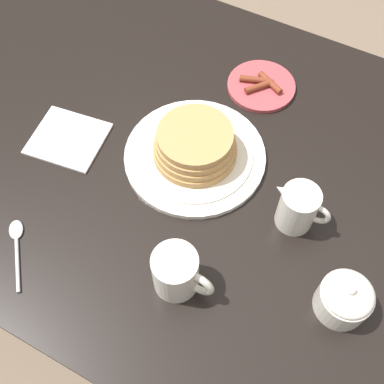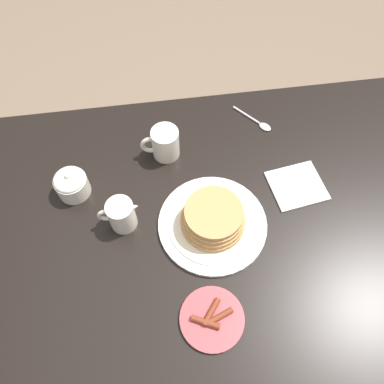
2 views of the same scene
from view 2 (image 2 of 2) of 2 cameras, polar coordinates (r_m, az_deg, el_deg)
ground_plane at (r=1.74m, az=2.44°, el=-15.63°), size 8.00×8.00×0.00m
dining_table at (r=1.11m, az=3.70°, el=-7.44°), size 1.44×0.92×0.77m
pancake_plate at (r=0.98m, az=3.21°, el=-4.33°), size 0.29×0.29×0.08m
side_plate_bacon at (r=0.92m, az=3.06°, el=-18.69°), size 0.15×0.15×0.02m
coffee_mug at (r=1.09m, az=-4.23°, el=7.45°), size 0.11×0.08×0.10m
creamer_pitcher at (r=0.98m, az=-10.67°, el=-3.39°), size 0.11×0.07×0.10m
sugar_bowl at (r=1.07m, az=-17.91°, el=1.22°), size 0.09×0.09×0.09m
napkin at (r=1.10m, az=15.67°, el=0.93°), size 0.16×0.15×0.01m
spoon at (r=1.21m, az=10.06°, el=10.39°), size 0.11×0.12×0.01m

